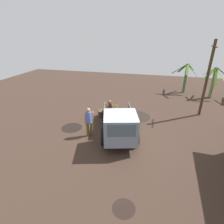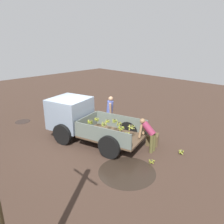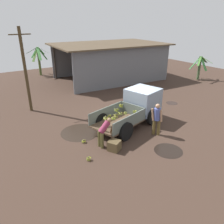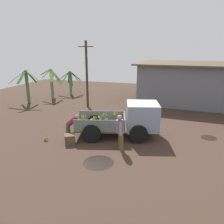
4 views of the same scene
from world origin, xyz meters
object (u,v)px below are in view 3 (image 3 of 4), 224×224
Objects in this scene: person_worker_loading at (104,131)px; utility_pole at (25,70)px; cargo_truck at (138,105)px; person_foreground_visitor at (157,118)px; banana_bunch_on_ground_0 at (84,141)px; wooden_crate_0 at (114,145)px; banana_bunch_on_ground_1 at (89,158)px.

utility_pole is at bearing 99.27° from person_worker_loading.
cargo_truck is 1.87m from person_foreground_visitor.
banana_bunch_on_ground_0 is (1.12, -5.63, -2.60)m from utility_pole.
banana_bunch_on_ground_0 is at bearing 126.94° from person_worker_loading.
wooden_crate_0 is at bearing -79.58° from person_worker_loading.
utility_pole reaches higher than cargo_truck.
utility_pole is 3.85× the size of person_worker_loading.
utility_pole is 22.95× the size of banana_bunch_on_ground_1.
banana_bunch_on_ground_0 is at bearing -52.72° from person_foreground_visitor.
person_foreground_visitor is 7.65× the size of banana_bunch_on_ground_1.
person_worker_loading is 1.54m from banana_bunch_on_ground_1.
person_foreground_visitor is 3.41× the size of wooden_crate_0.
banana_bunch_on_ground_1 is at bearing -30.55° from person_foreground_visitor.
utility_pole is 10.23× the size of wooden_crate_0.
cargo_truck is 3.96m from banana_bunch_on_ground_0.
person_foreground_visitor is (4.67, -6.93, -1.72)m from utility_pole.
wooden_crate_0 reaches higher than banana_bunch_on_ground_1.
person_worker_loading is at bearing 107.31° from wooden_crate_0.
person_foreground_visitor is at bearing -55.99° from utility_pole.
utility_pole is (-4.93, 5.08, 1.67)m from cargo_truck.
banana_bunch_on_ground_1 is (0.66, -7.07, -2.59)m from utility_pole.
person_worker_loading reaches higher than wooden_crate_0.
cargo_truck is 2.69× the size of person_foreground_visitor.
wooden_crate_0 is (-2.64, -0.05, -0.73)m from person_foreground_visitor.
person_worker_loading is at bearing -73.84° from utility_pole.
person_foreground_visitor reaches higher than banana_bunch_on_ground_1.
person_foreground_visitor is at bearing -20.04° from banana_bunch_on_ground_0.
wooden_crate_0 is (1.38, 0.10, 0.13)m from banana_bunch_on_ground_1.
banana_bunch_on_ground_0 is 1.52m from banana_bunch_on_ground_1.
person_foreground_visitor is at bearing -113.13° from cargo_truck.
utility_pole reaches higher than person_worker_loading.
wooden_crate_0 is (-2.90, -1.90, -0.78)m from cargo_truck.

